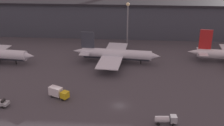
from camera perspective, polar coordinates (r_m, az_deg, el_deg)
The scene contains 6 objects.
ground at distance 91.45m, azimuth 1.51°, elevation -8.65°, with size 600.00×600.00×0.00m, color #423F44.
terminal_building at distance 164.13m, azimuth 3.05°, elevation 9.15°, with size 233.25×23.51×19.45m.
airplane_1 at distance 123.42m, azimuth 0.71°, elevation 1.77°, with size 39.21×33.71×13.35m.
service_vehicle_0 at distance 96.72m, azimuth -10.89°, elevation -5.86°, with size 7.55×5.29×3.65m.
service_vehicle_2 at distance 83.36m, azimuth 10.88°, elevation -11.18°, with size 6.37×2.49×2.73m.
lamp_post_1 at distance 139.81m, azimuth 3.20°, elevation 8.91°, with size 1.80×1.80×22.87m.
Camera 1 is at (3.62, -78.37, 46.99)m, focal length 45.00 mm.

